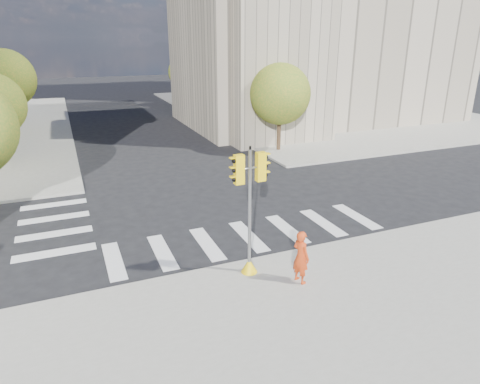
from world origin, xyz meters
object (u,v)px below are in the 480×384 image
(lamp_far, at_px, (205,69))
(traffic_signal, at_px, (250,222))
(lamp_near, at_px, (262,81))
(photographer, at_px, (301,257))

(lamp_far, distance_m, traffic_signal, 34.24)
(lamp_near, xyz_separation_m, traffic_signal, (-9.32, -18.85, -2.56))
(traffic_signal, bearing_deg, lamp_far, 71.43)
(lamp_far, bearing_deg, traffic_signal, -105.83)
(traffic_signal, bearing_deg, photographer, -45.38)
(lamp_near, height_order, traffic_signal, lamp_near)
(lamp_near, relative_size, traffic_signal, 1.83)
(lamp_near, bearing_deg, photographer, -111.81)
(lamp_far, relative_size, traffic_signal, 1.83)
(lamp_far, bearing_deg, lamp_near, -90.00)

